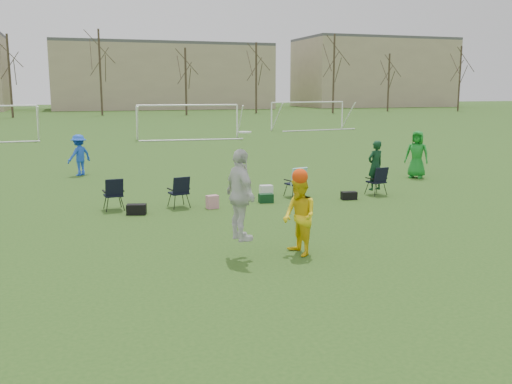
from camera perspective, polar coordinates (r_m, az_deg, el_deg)
name	(u,v)px	position (r m, az deg, el deg)	size (l,w,h in m)	color
ground	(315,286)	(10.68, 5.95, -9.33)	(260.00, 260.00, 0.00)	#284E18
fielder_blue	(79,155)	(24.87, -17.27, 3.55)	(1.10, 0.63, 1.71)	blue
fielder_green_far	(417,154)	(24.01, 15.79, 3.64)	(0.93, 0.61, 1.91)	#167D24
center_contest	(269,205)	(12.09, 1.31, -1.28)	(2.00, 1.20, 2.71)	silver
sideline_setup	(275,183)	(18.46, 1.94, 0.87)	(9.39, 2.20, 1.85)	#0D331B
goal_mid	(188,112)	(42.00, -6.83, 7.97)	(7.40, 0.63, 2.46)	white
goal_right	(308,108)	(51.31, 5.23, 8.41)	(7.35, 1.14, 2.46)	white
tree_line	(103,77)	(79.16, -15.05, 11.05)	(110.28, 3.28, 11.40)	#382B21
building_row	(132,75)	(105.76, -12.27, 11.37)	(126.00, 16.00, 13.00)	tan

